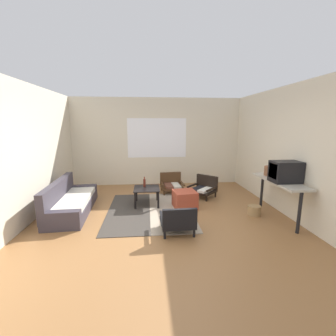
# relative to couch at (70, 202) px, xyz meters

# --- Properties ---
(ground_plane) EXTENTS (7.80, 7.80, 0.00)m
(ground_plane) POSITION_rel_couch_xyz_m (2.01, -0.77, -0.22)
(ground_plane) COLOR olive
(far_wall_with_window) EXTENTS (5.60, 0.13, 2.70)m
(far_wall_with_window) POSITION_rel_couch_xyz_m (2.01, 2.29, 1.13)
(far_wall_with_window) COLOR beige
(far_wall_with_window) RESTS_ON ground
(side_wall_right) EXTENTS (0.12, 6.60, 2.70)m
(side_wall_right) POSITION_rel_couch_xyz_m (4.67, -0.47, 1.13)
(side_wall_right) COLOR beige
(side_wall_right) RESTS_ON ground
(side_wall_left) EXTENTS (0.12, 6.60, 2.70)m
(side_wall_left) POSITION_rel_couch_xyz_m (-0.65, -0.47, 1.13)
(side_wall_left) COLOR beige
(side_wall_left) RESTS_ON ground
(area_rug) EXTENTS (1.85, 2.39, 0.01)m
(area_rug) POSITION_rel_couch_xyz_m (1.74, -0.09, -0.21)
(area_rug) COLOR #38332D
(area_rug) RESTS_ON ground
(couch) EXTENTS (0.83, 2.01, 0.70)m
(couch) POSITION_rel_couch_xyz_m (0.00, 0.00, 0.00)
(couch) COLOR #38333D
(couch) RESTS_ON ground
(coffee_table) EXTENTS (0.60, 0.64, 0.42)m
(coffee_table) POSITION_rel_couch_xyz_m (1.68, 0.30, 0.12)
(coffee_table) COLOR black
(coffee_table) RESTS_ON ground
(armchair_by_window) EXTENTS (0.66, 0.63, 0.53)m
(armchair_by_window) POSITION_rel_couch_xyz_m (2.38, 1.32, 0.01)
(armchair_by_window) COLOR #472D19
(armchair_by_window) RESTS_ON ground
(armchair_striped_foreground) EXTENTS (0.61, 0.59, 0.52)m
(armchair_striped_foreground) POSITION_rel_couch_xyz_m (2.22, -1.21, 0.02)
(armchair_striped_foreground) COLOR black
(armchair_striped_foreground) RESTS_ON ground
(armchair_corner) EXTENTS (0.83, 0.83, 0.55)m
(armchair_corner) POSITION_rel_couch_xyz_m (3.19, 0.82, 0.03)
(armchair_corner) COLOR black
(armchair_corner) RESTS_ON ground
(ottoman_orange) EXTENTS (0.56, 0.56, 0.39)m
(ottoman_orange) POSITION_rel_couch_xyz_m (2.55, 0.05, -0.02)
(ottoman_orange) COLOR #993D28
(ottoman_orange) RESTS_ON ground
(console_shelf) EXTENTS (0.46, 1.46, 0.81)m
(console_shelf) POSITION_rel_couch_xyz_m (4.34, -0.73, 0.50)
(console_shelf) COLOR #B2AD9E
(console_shelf) RESTS_ON ground
(crt_television) EXTENTS (0.52, 0.37, 0.41)m
(crt_television) POSITION_rel_couch_xyz_m (4.34, -0.89, 0.79)
(crt_television) COLOR black
(crt_television) RESTS_ON console_shelf
(clay_vase) EXTENTS (0.24, 0.24, 0.32)m
(clay_vase) POSITION_rel_couch_xyz_m (4.34, -0.34, 0.70)
(clay_vase) COLOR brown
(clay_vase) RESTS_ON console_shelf
(glass_bottle) EXTENTS (0.06, 0.06, 0.25)m
(glass_bottle) POSITION_rel_couch_xyz_m (1.62, 0.42, 0.30)
(glass_bottle) COLOR #5B2319
(glass_bottle) RESTS_ON coffee_table
(wicker_basket) EXTENTS (0.28, 0.28, 0.20)m
(wicker_basket) POSITION_rel_couch_xyz_m (3.95, -0.53, -0.12)
(wicker_basket) COLOR #9E7A4C
(wicker_basket) RESTS_ON ground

